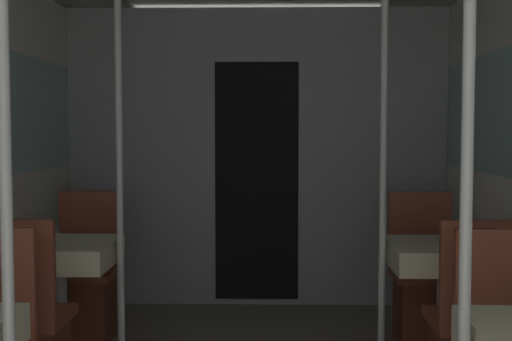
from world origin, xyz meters
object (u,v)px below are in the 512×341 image
Objects in this scene: dining_table_right_1 at (446,263)px; chair_right_far_1 at (424,297)px; support_pole_left_0 at (6,201)px; support_pole_right_0 at (466,202)px; support_pole_right_1 at (383,170)px; chair_left_far_1 at (85,295)px; support_pole_left_1 at (120,169)px; dining_table_left_1 at (58,262)px.

dining_table_right_1 is 0.64m from chair_right_far_1.
support_pole_left_0 is 3.12× the size of dining_table_right_1.
support_pole_right_0 is 2.43m from chair_right_far_1.
support_pole_right_1 is (-0.36, -0.55, 0.84)m from chair_right_far_1.
chair_left_far_1 is 1.07m from support_pole_left_1.
support_pole_left_1 is 1.00× the size of support_pole_right_0.
dining_table_left_1 is 0.63m from support_pole_left_1.
support_pole_right_0 is at bearing 129.01° from chair_left_far_1.
support_pole_right_0 is 2.39× the size of chair_right_far_1.
support_pole_left_1 is at bearing 16.94° from chair_right_far_1.
support_pole_left_0 is at bearing 98.98° from chair_left_far_1.
support_pole_left_1 reaches higher than chair_left_far_1.
support_pole_left_0 is 1.00× the size of support_pole_left_1.
dining_table_right_1 is at bearing 90.00° from chair_right_far_1.
support_pole_left_0 and support_pole_left_1 have the same top height.
chair_left_far_1 is 2.08m from support_pole_right_1.
chair_left_far_1 is 0.42× the size of support_pole_right_1.
dining_table_right_1 is at bearing 42.92° from support_pole_left_0.
support_pole_left_0 is 1.00× the size of support_pole_right_0.
support_pole_right_0 reaches higher than dining_table_left_1.
support_pole_left_1 is 2.39× the size of chair_right_far_1.
support_pole_right_0 is 3.12× the size of dining_table_right_1.
dining_table_left_1 is 0.32× the size of support_pole_left_1.
support_pole_right_0 is at bearing 0.00° from support_pole_left_0.
support_pole_left_0 is at bearing -78.15° from dining_table_left_1.
support_pole_left_0 reaches higher than dining_table_left_1.
chair_right_far_1 reaches higher than dining_table_left_1.
chair_right_far_1 is (1.82, 2.25, -0.84)m from support_pole_left_0.
dining_table_right_1 is (2.18, 0.00, 0.00)m from dining_table_left_1.
chair_left_far_1 is 1.00× the size of chair_right_far_1.
support_pole_right_1 reaches higher than chair_left_far_1.
dining_table_left_1 is 0.32× the size of support_pole_right_0.
dining_table_left_1 is 2.18m from dining_table_right_1.
chair_left_far_1 and chair_right_far_1 have the same top height.
dining_table_left_1 is 1.89m from support_pole_right_1.
support_pole_right_1 reaches higher than dining_table_left_1.
dining_table_right_1 is 0.32× the size of support_pole_right_1.
support_pole_right_1 is (1.82, -0.55, 0.84)m from chair_left_far_1.
chair_right_far_1 is at bearing 16.94° from support_pole_left_1.
support_pole_right_0 is at bearing -49.13° from support_pole_left_1.
support_pole_right_0 is at bearing 81.02° from chair_right_far_1.
support_pole_right_0 and support_pole_right_1 have the same top height.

